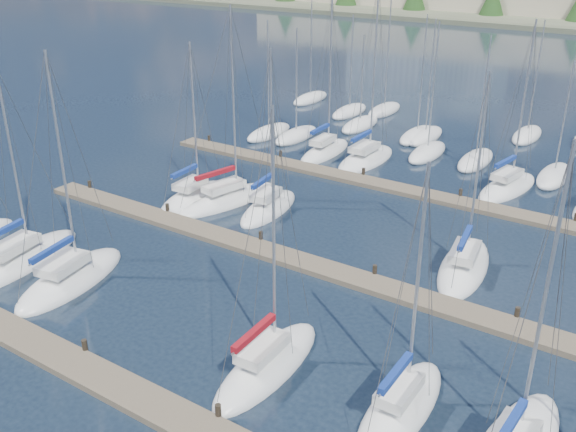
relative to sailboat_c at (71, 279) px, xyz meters
The scene contains 16 objects.
ground 53.91m from the sailboat_c, 79.16° to the left, with size 400.00×400.00×0.00m, color #1C2839.
dock_near 11.32m from the sailboat_c, 26.40° to the right, with size 44.00×1.93×1.10m.
dock_mid 13.53m from the sailboat_c, 41.49° to the left, with size 44.00×1.93×1.10m.
dock_far 25.10m from the sailboat_c, 66.18° to the left, with size 44.00×1.93×1.10m.
sailboat_c is the anchor object (origin of this frame).
sailboat_h 13.17m from the sailboat_c, 99.60° to the left, with size 3.13×7.20×12.06m.
sailboat_j 14.83m from the sailboat_c, 76.27° to the left, with size 3.37×7.26×12.02m.
sailboat_d 13.80m from the sailboat_c, ahead, with size 2.71×7.84×12.81m.
sailboat_e 20.03m from the sailboat_c, ahead, with size 2.32×7.06×11.49m.
sailboat_n 27.41m from the sailboat_c, 89.06° to the left, with size 2.69×7.91×14.15m.
sailboat_p 32.27m from the sailboat_c, 59.34° to the left, with size 3.87×8.12×13.29m.
sailboat_l 22.64m from the sailboat_c, 37.22° to the left, with size 3.80×8.28×12.19m.
sailboat_i 14.08m from the sailboat_c, 89.14° to the left, with size 4.43×9.26×14.49m.
sailboat_o 28.00m from the sailboat_c, 80.94° to the left, with size 3.02×8.27×15.35m.
sailboat_b 4.28m from the sailboat_c, behind, with size 4.37×9.38×12.41m.
distant_boats 37.17m from the sailboat_c, 81.03° to the left, with size 36.93×20.75×13.30m.
Camera 1 is at (17.58, -12.45, 18.29)m, focal length 40.00 mm.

